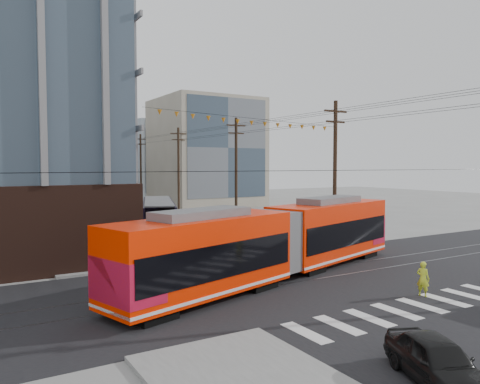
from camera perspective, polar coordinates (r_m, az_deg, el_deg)
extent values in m
plane|color=slate|center=(23.64, 14.16, -11.76)|extent=(160.00, 160.00, 0.00)
cube|color=gray|center=(71.74, -4.23, 4.83)|extent=(14.00, 14.00, 16.00)
cube|color=#8C99A5|center=(90.78, -8.79, 3.85)|extent=(16.00, 16.00, 14.00)
cylinder|color=black|center=(76.20, -12.00, 2.80)|extent=(0.30, 0.30, 11.00)
imported|color=black|center=(14.87, 22.93, -18.42)|extent=(2.91, 4.23, 1.34)
imported|color=#989898|center=(31.57, -10.50, -6.48)|extent=(1.70, 4.66, 1.53)
imported|color=silver|center=(35.04, -13.01, -5.67)|extent=(3.13, 5.05, 1.37)
imported|color=#585B66|center=(40.20, -15.56, -4.67)|extent=(3.25, 4.74, 1.20)
imported|color=#CBDB2C|center=(23.68, 21.41, -9.83)|extent=(0.53, 0.67, 1.64)
cube|color=#5B5A62|center=(39.22, 8.23, -5.09)|extent=(1.64, 4.03, 0.79)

